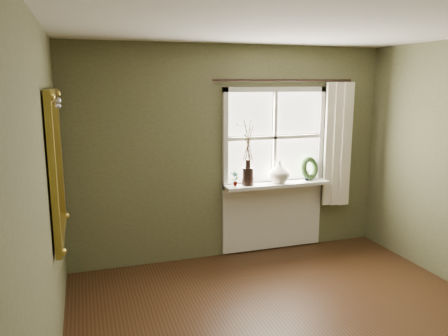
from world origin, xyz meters
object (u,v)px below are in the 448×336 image
(wreath, at_px, (309,171))
(cream_vase, at_px, (279,172))
(gilt_mirror, at_px, (56,165))
(dark_jug, at_px, (248,176))

(wreath, bearing_deg, cream_vase, 161.08)
(cream_vase, relative_size, gilt_mirror, 0.22)
(gilt_mirror, bearing_deg, dark_jug, 24.26)
(wreath, relative_size, gilt_mirror, 0.24)
(cream_vase, bearing_deg, wreath, 5.11)
(cream_vase, relative_size, wreath, 0.91)
(wreath, bearing_deg, gilt_mirror, 174.41)
(cream_vase, bearing_deg, dark_jug, 180.00)
(dark_jug, distance_m, gilt_mirror, 2.37)
(cream_vase, xyz_separation_m, gilt_mirror, (-2.54, -0.96, 0.40))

